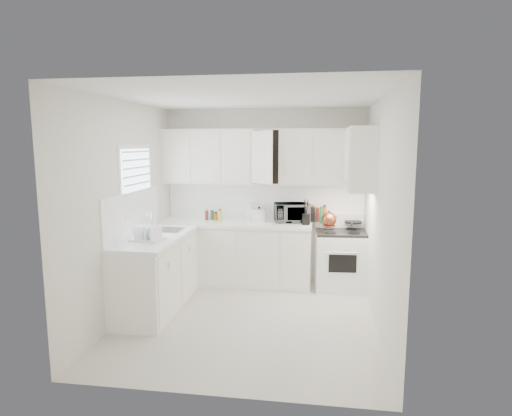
% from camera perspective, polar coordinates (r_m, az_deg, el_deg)
% --- Properties ---
extents(floor, '(3.20, 3.20, 0.00)m').
position_cam_1_polar(floor, '(5.32, -1.12, -14.57)').
color(floor, silver).
rests_on(floor, ground).
extents(ceiling, '(3.20, 3.20, 0.00)m').
position_cam_1_polar(ceiling, '(4.92, -1.21, 14.49)').
color(ceiling, white).
rests_on(ceiling, ground).
extents(wall_back, '(3.00, 0.00, 3.00)m').
position_cam_1_polar(wall_back, '(6.53, 1.14, 1.61)').
color(wall_back, white).
rests_on(wall_back, ground).
extents(wall_front, '(3.00, 0.00, 3.00)m').
position_cam_1_polar(wall_front, '(3.42, -5.57, -4.89)').
color(wall_front, white).
rests_on(wall_front, ground).
extents(wall_left, '(0.00, 3.20, 3.20)m').
position_cam_1_polar(wall_left, '(5.41, -17.04, -0.23)').
color(wall_left, white).
rests_on(wall_left, ground).
extents(wall_right, '(0.00, 3.20, 3.20)m').
position_cam_1_polar(wall_right, '(4.94, 16.26, -1.00)').
color(wall_right, white).
rests_on(wall_right, ground).
extents(window_blinds, '(0.06, 0.96, 1.06)m').
position_cam_1_polar(window_blinds, '(5.68, -15.47, 2.79)').
color(window_blinds, white).
rests_on(window_blinds, wall_left).
extents(lower_cabinets_back, '(2.22, 0.60, 0.90)m').
position_cam_1_polar(lower_cabinets_back, '(6.46, -2.68, -6.17)').
color(lower_cabinets_back, white).
rests_on(lower_cabinets_back, floor).
extents(lower_cabinets_left, '(0.60, 1.60, 0.90)m').
position_cam_1_polar(lower_cabinets_left, '(5.66, -13.01, -8.53)').
color(lower_cabinets_left, white).
rests_on(lower_cabinets_left, floor).
extents(countertop_back, '(2.24, 0.64, 0.05)m').
position_cam_1_polar(countertop_back, '(6.34, -2.72, -2.04)').
color(countertop_back, white).
rests_on(countertop_back, lower_cabinets_back).
extents(countertop_left, '(0.64, 1.62, 0.05)m').
position_cam_1_polar(countertop_left, '(5.53, -13.08, -3.83)').
color(countertop_left, white).
rests_on(countertop_left, lower_cabinets_left).
extents(backsplash_back, '(2.98, 0.02, 0.55)m').
position_cam_1_polar(backsplash_back, '(6.53, 1.12, 0.94)').
color(backsplash_back, white).
rests_on(backsplash_back, wall_back).
extents(backsplash_left, '(0.02, 1.60, 0.55)m').
position_cam_1_polar(backsplash_left, '(5.59, -16.05, -0.68)').
color(backsplash_left, white).
rests_on(backsplash_left, wall_left).
extents(upper_cabinets_back, '(3.00, 0.33, 0.80)m').
position_cam_1_polar(upper_cabinets_back, '(6.34, 0.96, 3.22)').
color(upper_cabinets_back, white).
rests_on(upper_cabinets_back, wall_back).
extents(upper_cabinets_right, '(0.33, 0.90, 0.80)m').
position_cam_1_polar(upper_cabinets_right, '(5.70, 13.58, 2.37)').
color(upper_cabinets_right, white).
rests_on(upper_cabinets_right, wall_right).
extents(sink, '(0.42, 0.38, 0.30)m').
position_cam_1_polar(sink, '(5.83, -11.88, -1.72)').
color(sink, gray).
rests_on(sink, countertop_left).
extents(stove, '(0.74, 0.62, 1.08)m').
position_cam_1_polar(stove, '(6.34, 11.16, -5.75)').
color(stove, white).
rests_on(stove, floor).
extents(tea_kettle, '(0.29, 0.25, 0.24)m').
position_cam_1_polar(tea_kettle, '(6.06, 9.67, -1.36)').
color(tea_kettle, '#963528').
rests_on(tea_kettle, stove).
extents(frying_pan, '(0.32, 0.46, 0.04)m').
position_cam_1_polar(frying_pan, '(6.41, 12.80, -1.77)').
color(frying_pan, black).
rests_on(frying_pan, stove).
extents(microwave, '(0.54, 0.38, 0.33)m').
position_cam_1_polar(microwave, '(6.32, 4.77, -0.32)').
color(microwave, gray).
rests_on(microwave, countertop_back).
extents(rice_cooker, '(0.26, 0.26, 0.22)m').
position_cam_1_polar(rice_cooker, '(6.33, 0.42, -0.80)').
color(rice_cooker, white).
rests_on(rice_cooker, countertop_back).
extents(paper_towel, '(0.12, 0.12, 0.27)m').
position_cam_1_polar(paper_towel, '(6.43, -0.82, -0.43)').
color(paper_towel, white).
rests_on(paper_towel, countertop_back).
extents(utensil_crock, '(0.15, 0.15, 0.37)m').
position_cam_1_polar(utensil_crock, '(6.10, 6.67, -0.49)').
color(utensil_crock, black).
rests_on(utensil_crock, countertop_back).
extents(dish_rack, '(0.41, 0.33, 0.20)m').
position_cam_1_polar(dish_rack, '(5.26, -14.25, -3.12)').
color(dish_rack, white).
rests_on(dish_rack, countertop_left).
extents(spice_left_0, '(0.06, 0.06, 0.13)m').
position_cam_1_polar(spice_left_0, '(6.55, -6.47, -0.94)').
color(spice_left_0, maroon).
rests_on(spice_left_0, countertop_back).
extents(spice_left_1, '(0.06, 0.06, 0.13)m').
position_cam_1_polar(spice_left_1, '(6.45, -6.02, -1.09)').
color(spice_left_1, '#216533').
rests_on(spice_left_1, countertop_back).
extents(spice_left_2, '(0.06, 0.06, 0.13)m').
position_cam_1_polar(spice_left_2, '(6.52, -5.19, -0.97)').
color(spice_left_2, '#BE5119').
rests_on(spice_left_2, countertop_back).
extents(spice_left_3, '(0.06, 0.06, 0.13)m').
position_cam_1_polar(spice_left_3, '(6.41, -4.72, -1.12)').
color(spice_left_3, '#C1DF34').
rests_on(spice_left_3, countertop_back).
extents(sauce_right_0, '(0.06, 0.06, 0.19)m').
position_cam_1_polar(sauce_right_0, '(6.38, 6.15, -0.92)').
color(sauce_right_0, '#BE5119').
rests_on(sauce_right_0, countertop_back).
extents(sauce_right_1, '(0.06, 0.06, 0.19)m').
position_cam_1_polar(sauce_right_1, '(6.32, 6.63, -1.02)').
color(sauce_right_1, '#C1DF34').
rests_on(sauce_right_1, countertop_back).
extents(sauce_right_2, '(0.06, 0.06, 0.19)m').
position_cam_1_polar(sauce_right_2, '(6.38, 7.14, -0.94)').
color(sauce_right_2, '#513A17').
rests_on(sauce_right_2, countertop_back).
extents(sauce_right_3, '(0.06, 0.06, 0.19)m').
position_cam_1_polar(sauce_right_3, '(6.32, 7.62, -1.04)').
color(sauce_right_3, black).
rests_on(sauce_right_3, countertop_back).
extents(sauce_right_4, '(0.06, 0.06, 0.19)m').
position_cam_1_polar(sauce_right_4, '(6.37, 8.13, -0.96)').
color(sauce_right_4, maroon).
rests_on(sauce_right_4, countertop_back).
extents(sauce_right_5, '(0.06, 0.06, 0.19)m').
position_cam_1_polar(sauce_right_5, '(6.32, 8.62, -1.06)').
color(sauce_right_5, '#216533').
rests_on(sauce_right_5, countertop_back).
extents(sauce_right_6, '(0.06, 0.06, 0.19)m').
position_cam_1_polar(sauce_right_6, '(6.38, 9.11, -0.99)').
color(sauce_right_6, '#BE5119').
rests_on(sauce_right_6, countertop_back).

